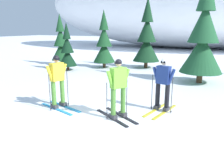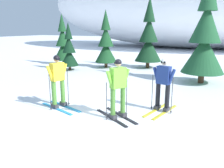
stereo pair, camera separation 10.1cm
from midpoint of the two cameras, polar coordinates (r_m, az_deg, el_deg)
The scene contains 10 objects.
ground_plane at distance 7.33m, azimuth -3.79°, elevation -7.86°, with size 120.00×120.00×0.00m, color white.
skier_lime_jacket at distance 6.81m, azimuth 1.13°, elevation -0.82°, with size 1.66×1.23×1.84m.
skier_yellow_jacket at distance 7.97m, azimuth -13.87°, elevation 0.89°, with size 1.76×0.90×1.83m.
skier_navy_jacket at distance 7.62m, azimuth 12.27°, elevation 0.11°, with size 0.81×1.70×1.77m.
pine_tree_far_left at distance 17.41m, azimuth -12.88°, elevation 9.79°, with size 1.44×1.44×3.73m.
pine_tree_left at distance 15.06m, azimuth -11.34°, elevation 8.21°, with size 1.18×1.18×3.07m.
pine_tree_center_left at distance 15.81m, azimuth -2.19°, elevation 10.01°, with size 1.51×1.51×3.91m.
pine_tree_center_right at distance 15.90m, azimuth 8.52°, elevation 11.11°, with size 1.82×1.82×4.71m.
pine_tree_right at distance 12.09m, azimuth 21.67°, elevation 10.69°, with size 2.06×2.06×5.34m.
snow_ridge_background at distance 34.16m, azimuth 18.00°, elevation 19.46°, with size 42.00×19.86×12.76m, color white.
Camera 1 is at (3.42, -5.88, 2.72)m, focal length 36.44 mm.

